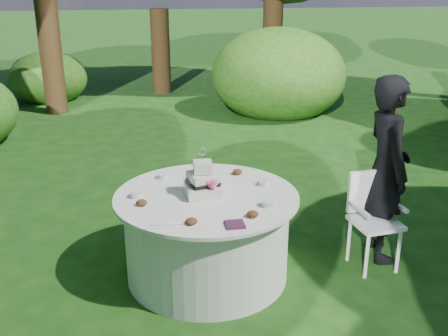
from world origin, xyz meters
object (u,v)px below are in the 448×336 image
(table, at_px, (207,235))
(chair, at_px, (372,212))
(guest, at_px, (386,169))
(napkins, at_px, (235,224))
(cake, at_px, (203,182))

(table, xyz_separation_m, chair, (1.49, -0.05, 0.13))
(guest, height_order, table, guest)
(napkins, height_order, chair, chair)
(napkins, relative_size, guest, 0.08)
(guest, relative_size, cake, 4.12)
(napkins, distance_m, cake, 0.64)
(napkins, bearing_deg, chair, 22.46)
(guest, distance_m, table, 1.72)
(table, bearing_deg, napkins, -78.34)
(guest, bearing_deg, table, 97.82)
(guest, xyz_separation_m, chair, (-0.16, -0.14, -0.34))
(guest, height_order, cake, guest)
(napkins, relative_size, chair, 0.16)
(napkins, bearing_deg, table, 101.66)
(napkins, distance_m, table, 0.74)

